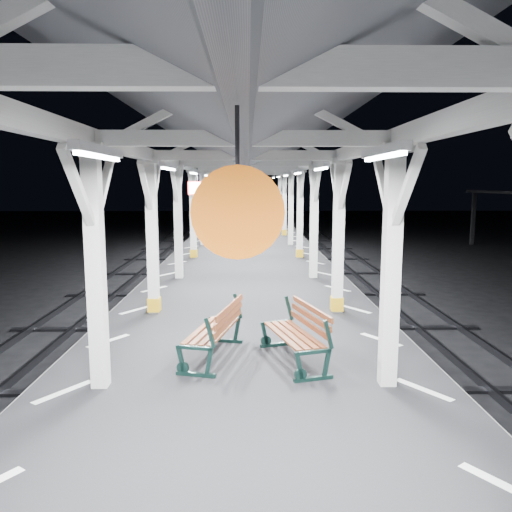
{
  "coord_description": "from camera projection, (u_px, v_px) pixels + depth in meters",
  "views": [
    {
      "loc": [
        0.06,
        -8.65,
        3.8
      ],
      "look_at": [
        0.23,
        2.29,
        2.2
      ],
      "focal_mm": 35.0,
      "sensor_mm": 36.0,
      "label": 1
    }
  ],
  "objects": [
    {
      "name": "hazard_stripes_left",
      "position": [
        109.0,
        341.0,
        8.92
      ],
      "size": [
        1.0,
        48.0,
        0.01
      ],
      "primitive_type": "cube",
      "color": "silver",
      "rests_on": "platform"
    },
    {
      "name": "bench_mid",
      "position": [
        299.0,
        332.0,
        7.85
      ],
      "size": [
        1.03,
        1.75,
        0.89
      ],
      "rotation": [
        0.0,
        0.0,
        0.28
      ],
      "color": "black",
      "rests_on": "platform"
    },
    {
      "name": "platform",
      "position": [
        245.0,
        367.0,
        9.03
      ],
      "size": [
        6.0,
        50.0,
        1.0
      ],
      "primitive_type": "cube",
      "color": "black",
      "rests_on": "ground"
    },
    {
      "name": "canopy",
      "position": [
        245.0,
        138.0,
        8.43
      ],
      "size": [
        5.4,
        49.0,
        4.65
      ],
      "color": "silver",
      "rests_on": "platform"
    },
    {
      "name": "ground",
      "position": [
        245.0,
        393.0,
        9.11
      ],
      "size": [
        120.0,
        120.0,
        0.0
      ],
      "primitive_type": "plane",
      "color": "black",
      "rests_on": "ground"
    },
    {
      "name": "hazard_stripes_right",
      "position": [
        381.0,
        340.0,
        9.0
      ],
      "size": [
        1.0,
        48.0,
        0.01
      ],
      "primitive_type": "cube",
      "color": "silver",
      "rests_on": "platform"
    },
    {
      "name": "bench_near",
      "position": [
        218.0,
        329.0,
        7.98
      ],
      "size": [
        0.98,
        1.77,
        0.91
      ],
      "rotation": [
        0.0,
        0.0,
        -0.23
      ],
      "color": "black",
      "rests_on": "platform"
    }
  ]
}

